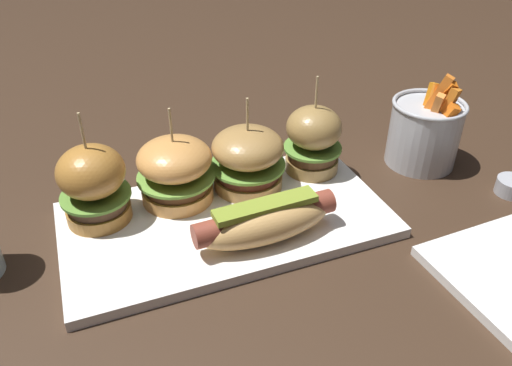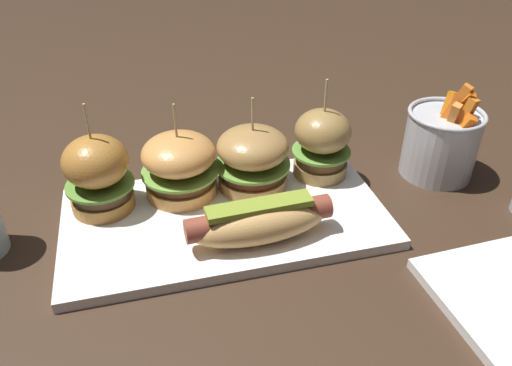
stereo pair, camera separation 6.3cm
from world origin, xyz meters
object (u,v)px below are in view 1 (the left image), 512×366
(platter_main, at_px, (226,220))
(slider_center_left, at_px, (175,170))
(hot_dog, at_px, (265,220))
(sauce_ramekin, at_px, (512,186))
(slider_far_right, at_px, (313,139))
(fries_bucket, at_px, (425,131))
(slider_center_right, at_px, (248,158))
(slider_far_left, at_px, (93,184))

(platter_main, height_order, slider_center_left, slider_center_left)
(hot_dog, bearing_deg, platter_main, 116.63)
(platter_main, bearing_deg, sauce_ramekin, -11.16)
(slider_far_right, relative_size, fries_bucket, 0.98)
(hot_dog, relative_size, slider_center_right, 1.35)
(slider_center_left, bearing_deg, platter_main, -52.14)
(slider_far_left, height_order, slider_center_right, slider_far_left)
(fries_bucket, bearing_deg, slider_far_left, 178.32)
(fries_bucket, bearing_deg, slider_far_right, 172.95)
(hot_dog, height_order, slider_far_left, slider_far_left)
(slider_far_right, distance_m, fries_bucket, 0.18)
(slider_far_right, bearing_deg, slider_center_left, -179.79)
(slider_center_right, xyz_separation_m, sauce_ramekin, (0.34, -0.13, -0.05))
(slider_far_left, height_order, sauce_ramekin, slider_far_left)
(platter_main, relative_size, fries_bucket, 2.81)
(fries_bucket, bearing_deg, hot_dog, -161.56)
(platter_main, relative_size, slider_center_left, 3.12)
(slider_center_right, height_order, slider_far_right, slider_far_right)
(platter_main, relative_size, slider_center_right, 3.13)
(hot_dog, bearing_deg, sauce_ramekin, -2.92)
(platter_main, distance_m, slider_center_left, 0.09)
(slider_center_right, bearing_deg, slider_center_left, 176.70)
(hot_dog, height_order, slider_center_left, slider_center_left)
(sauce_ramekin, bearing_deg, slider_center_left, 162.58)
(slider_center_left, distance_m, slider_far_right, 0.20)
(slider_far_left, bearing_deg, slider_center_right, 0.39)
(slider_far_left, distance_m, slider_center_left, 0.10)
(sauce_ramekin, bearing_deg, slider_far_right, 150.19)
(platter_main, height_order, slider_center_right, slider_center_right)
(hot_dog, bearing_deg, slider_center_right, 79.67)
(platter_main, distance_m, slider_far_left, 0.17)
(platter_main, bearing_deg, slider_far_left, 160.25)
(slider_center_right, bearing_deg, platter_main, -132.51)
(slider_center_right, bearing_deg, fries_bucket, -3.18)
(hot_dog, relative_size, fries_bucket, 1.21)
(slider_center_right, distance_m, sauce_ramekin, 0.37)
(slider_center_right, relative_size, fries_bucket, 0.90)
(slider_far_left, distance_m, fries_bucket, 0.48)
(slider_far_left, xyz_separation_m, slider_center_left, (0.10, 0.01, -0.01))
(platter_main, height_order, slider_far_left, slider_far_left)
(slider_center_left, xyz_separation_m, sauce_ramekin, (0.44, -0.14, -0.05))
(slider_center_right, relative_size, slider_far_right, 0.92)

